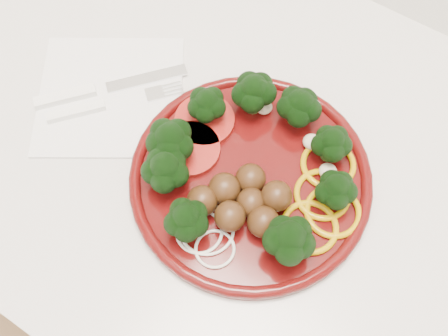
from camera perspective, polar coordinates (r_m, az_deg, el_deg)
The scene contains 5 objects.
counter at distance 1.08m, azimuth 7.73°, elevation -13.48°, with size 2.40×0.60×0.90m.
plate at distance 0.64m, azimuth 2.87°, elevation -0.11°, with size 0.28×0.28×0.07m.
napkin at distance 0.73m, azimuth -11.46°, elevation 7.27°, with size 0.18×0.18×0.00m, color white.
knife at distance 0.73m, azimuth -13.34°, elevation 7.64°, with size 0.14×0.16×0.01m.
fork at distance 0.71m, azimuth -13.21°, elevation 5.98°, with size 0.12×0.14×0.01m.
Camera 1 is at (0.01, 1.42, 1.49)m, focal length 45.00 mm.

